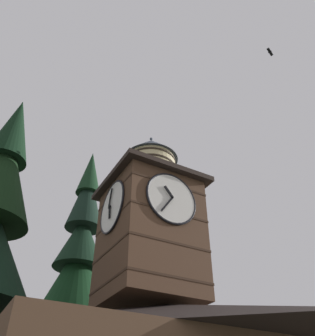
# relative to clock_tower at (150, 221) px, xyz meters

# --- Properties ---
(clock_tower) EXTENTS (4.52, 4.52, 9.03)m
(clock_tower) POSITION_rel_clock_tower_xyz_m (0.00, 0.00, 0.00)
(clock_tower) COLOR brown
(clock_tower) RESTS_ON building_main
(pine_tree_behind) EXTENTS (5.22, 5.22, 18.35)m
(pine_tree_behind) POSITION_rel_clock_tower_xyz_m (0.91, -7.55, -2.01)
(pine_tree_behind) COLOR #473323
(pine_tree_behind) RESTS_ON ground_plane
(flying_bird_high) EXTENTS (0.67, 0.40, 0.13)m
(flying_bird_high) POSITION_rel_clock_tower_xyz_m (-5.62, 4.82, 10.84)
(flying_bird_high) COLOR black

